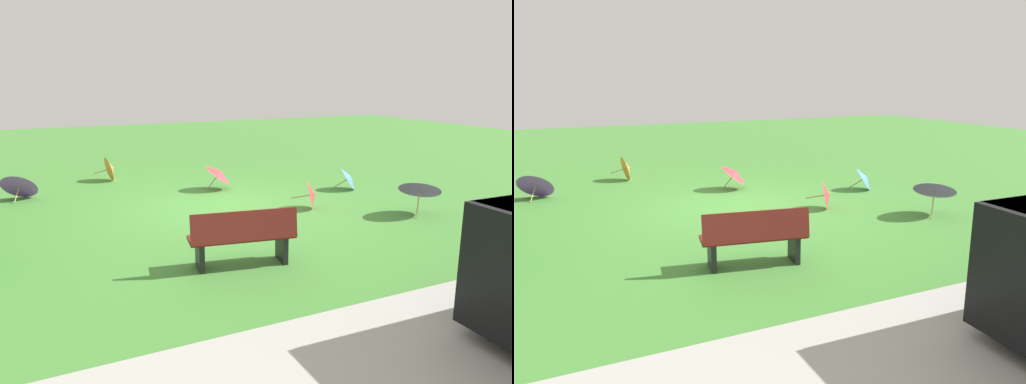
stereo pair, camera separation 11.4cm
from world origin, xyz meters
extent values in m
plane|color=#478C38|center=(0.00, 0.00, 0.00)|extent=(40.00, 40.00, 0.00)
cylinder|color=black|center=(-0.99, 6.20, 0.38)|extent=(0.76, 0.24, 0.76)
cube|color=maroon|center=(0.95, 3.27, 0.45)|extent=(1.65, 0.71, 0.05)
cube|color=maroon|center=(0.99, 3.47, 0.68)|extent=(1.60, 0.38, 0.45)
cube|color=black|center=(1.58, 3.16, 0.23)|extent=(0.15, 0.41, 0.45)
cube|color=black|center=(0.32, 3.38, 0.23)|extent=(0.15, 0.41, 0.45)
cylinder|color=tan|center=(-3.37, 2.41, 0.26)|extent=(0.27, 0.24, 0.53)
cone|color=purple|center=(-3.52, 2.29, 0.58)|extent=(1.18, 1.19, 0.58)
sphere|color=tan|center=(-3.55, 2.26, 0.65)|extent=(0.06, 0.06, 0.05)
cylinder|color=tan|center=(-0.47, -1.72, 0.19)|extent=(0.29, 0.13, 0.37)
cone|color=#D8383F|center=(-0.64, -1.65, 0.43)|extent=(0.89, 0.92, 0.56)
sphere|color=tan|center=(-0.69, -1.63, 0.48)|extent=(0.06, 0.05, 0.05)
cylinder|color=tan|center=(-3.42, -0.35, 0.16)|extent=(0.32, 0.21, 0.24)
cone|color=#4C8CE5|center=(-3.61, -0.23, 0.30)|extent=(0.72, 0.78, 0.60)
sphere|color=tan|center=(-3.65, -0.20, 0.33)|extent=(0.06, 0.06, 0.05)
cylinder|color=tan|center=(1.89, -3.96, 0.28)|extent=(0.41, 0.07, 0.11)
cone|color=orange|center=(1.63, -3.99, 0.34)|extent=(0.33, 0.69, 0.68)
sphere|color=tan|center=(1.58, -4.00, 0.35)|extent=(0.05, 0.04, 0.04)
cylinder|color=tan|center=(-1.54, 0.83, 0.27)|extent=(0.37, 0.23, 0.10)
cone|color=#D8383F|center=(-1.76, 0.96, 0.32)|extent=(0.50, 0.65, 0.63)
sphere|color=tan|center=(-1.80, 0.98, 0.32)|extent=(0.05, 0.05, 0.04)
cylinder|color=tan|center=(4.00, -2.52, 0.16)|extent=(0.15, 0.32, 0.31)
cone|color=purple|center=(3.91, -2.72, 0.37)|extent=(1.04, 0.97, 0.74)
sphere|color=tan|center=(3.89, -2.79, 0.43)|extent=(0.05, 0.06, 0.05)
camera|label=1|loc=(3.82, 9.72, 2.80)|focal=34.54mm
camera|label=2|loc=(3.72, 9.76, 2.80)|focal=34.54mm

